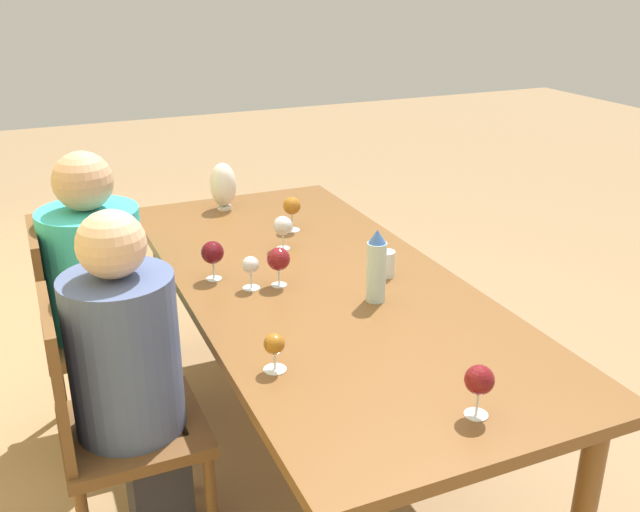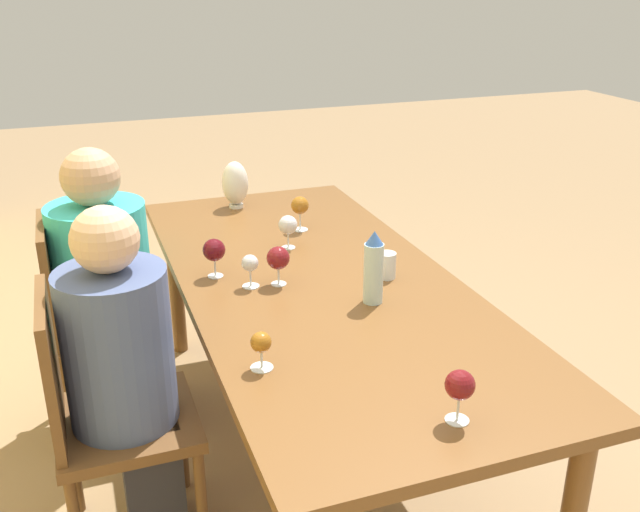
# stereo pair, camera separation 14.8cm
# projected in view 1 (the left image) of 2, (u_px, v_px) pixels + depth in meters

# --- Properties ---
(ground_plane) EXTENTS (14.00, 14.00, 0.00)m
(ground_plane) POSITION_uv_depth(u_px,v_px,m) (319.00, 450.00, 2.89)
(ground_plane) COLOR #937551
(dining_table) EXTENTS (2.22, 0.97, 0.76)m
(dining_table) POSITION_uv_depth(u_px,v_px,m) (319.00, 298.00, 2.63)
(dining_table) COLOR brown
(dining_table) RESTS_ON ground_plane
(water_bottle) EXTENTS (0.07, 0.07, 0.26)m
(water_bottle) POSITION_uv_depth(u_px,v_px,m) (376.00, 267.00, 2.40)
(water_bottle) COLOR #ADCCD6
(water_bottle) RESTS_ON dining_table
(water_tumbler) EXTENTS (0.07, 0.07, 0.10)m
(water_tumbler) POSITION_uv_depth(u_px,v_px,m) (386.00, 264.00, 2.62)
(water_tumbler) COLOR silver
(water_tumbler) RESTS_ON dining_table
(vase) EXTENTS (0.12, 0.12, 0.22)m
(vase) POSITION_uv_depth(u_px,v_px,m) (223.00, 185.00, 3.31)
(vase) COLOR silver
(vase) RESTS_ON dining_table
(wine_glass_0) EXTENTS (0.08, 0.08, 0.15)m
(wine_glass_0) POSITION_uv_depth(u_px,v_px,m) (292.00, 207.00, 3.05)
(wine_glass_0) COLOR silver
(wine_glass_0) RESTS_ON dining_table
(wine_glass_1) EXTENTS (0.08, 0.08, 0.15)m
(wine_glass_1) POSITION_uv_depth(u_px,v_px,m) (213.00, 253.00, 2.57)
(wine_glass_1) COLOR silver
(wine_glass_1) RESTS_ON dining_table
(wine_glass_2) EXTENTS (0.08, 0.08, 0.14)m
(wine_glass_2) POSITION_uv_depth(u_px,v_px,m) (479.00, 381.00, 1.78)
(wine_glass_2) COLOR silver
(wine_glass_2) RESTS_ON dining_table
(wine_glass_3) EXTENTS (0.08, 0.08, 0.14)m
(wine_glass_3) POSITION_uv_depth(u_px,v_px,m) (283.00, 226.00, 2.85)
(wine_glass_3) COLOR silver
(wine_glass_3) RESTS_ON dining_table
(wine_glass_4) EXTENTS (0.06, 0.06, 0.12)m
(wine_glass_4) POSITION_uv_depth(u_px,v_px,m) (251.00, 266.00, 2.50)
(wine_glass_4) COLOR silver
(wine_glass_4) RESTS_ON dining_table
(wine_glass_5) EXTENTS (0.07, 0.07, 0.11)m
(wine_glass_5) POSITION_uv_depth(u_px,v_px,m) (274.00, 345.00, 2.00)
(wine_glass_5) COLOR silver
(wine_glass_5) RESTS_ON dining_table
(wine_glass_6) EXTENTS (0.08, 0.08, 0.14)m
(wine_glass_6) POSITION_uv_depth(u_px,v_px,m) (279.00, 259.00, 2.52)
(wine_glass_6) COLOR silver
(wine_glass_6) RESTS_ON dining_table
(chair_near) EXTENTS (0.44, 0.44, 0.93)m
(chair_near) POSITION_uv_depth(u_px,v_px,m) (109.00, 421.00, 2.22)
(chair_near) COLOR brown
(chair_near) RESTS_ON ground_plane
(chair_far) EXTENTS (0.44, 0.44, 0.93)m
(chair_far) POSITION_uv_depth(u_px,v_px,m) (83.00, 326.00, 2.80)
(chair_far) COLOR brown
(chair_far) RESTS_ON ground_plane
(person_near) EXTENTS (0.34, 0.34, 1.19)m
(person_near) POSITION_uv_depth(u_px,v_px,m) (132.00, 379.00, 2.20)
(person_near) COLOR #2D2D38
(person_near) RESTS_ON ground_plane
(person_far) EXTENTS (0.38, 0.38, 1.20)m
(person_far) POSITION_uv_depth(u_px,v_px,m) (102.00, 292.00, 2.78)
(person_far) COLOR #2D2D38
(person_far) RESTS_ON ground_plane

